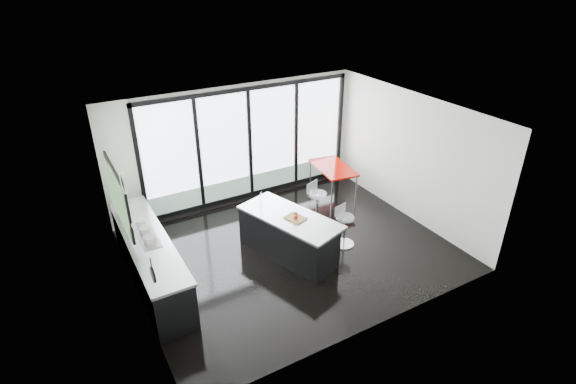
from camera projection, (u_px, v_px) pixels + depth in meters
floor at (291, 249)px, 9.08m from camera, size 6.00×5.00×0.00m
ceiling at (292, 116)px, 7.78m from camera, size 6.00×5.00×0.00m
wall_back at (248, 149)px, 10.50m from camera, size 6.00×0.09×2.80m
wall_front at (378, 256)px, 6.50m from camera, size 6.00×0.00×2.80m
wall_left at (124, 214)px, 7.25m from camera, size 0.26×5.00×2.80m
wall_right at (411, 157)px, 9.75m from camera, size 0.00×5.00×2.80m
counter_cabinets at (150, 260)px, 7.99m from camera, size 0.69×3.24×1.36m
island at (288, 236)px, 8.73m from camera, size 1.48×2.25×1.11m
bar_stool_near at (344, 231)px, 9.08m from camera, size 0.51×0.51×0.67m
bar_stool_far at (317, 208)px, 9.84m from camera, size 0.60×0.60×0.73m
red_table at (333, 180)px, 11.12m from camera, size 0.93×1.41×0.71m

